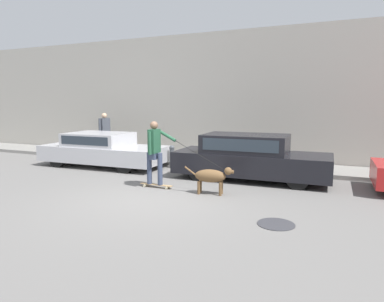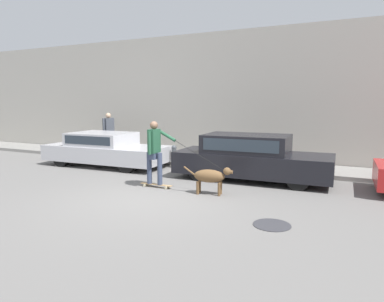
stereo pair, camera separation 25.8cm
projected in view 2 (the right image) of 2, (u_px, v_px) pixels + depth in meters
name	position (u px, v px, depth m)	size (l,w,h in m)	color
ground_plane	(151.00, 198.00, 8.12)	(36.00, 36.00, 0.00)	slate
back_wall	(232.00, 97.00, 13.02)	(32.00, 0.30, 4.89)	#ADA89E
sidewalk_curb	(222.00, 163.00, 12.39)	(30.00, 1.81, 0.13)	gray
parked_car_0	(105.00, 150.00, 12.22)	(4.49, 1.93, 1.19)	black
parked_car_1	(251.00, 158.00, 9.95)	(4.50, 1.79, 1.33)	black
dog	(210.00, 176.00, 8.38)	(1.24, 0.43, 0.70)	brown
skateboarder	(155.00, 150.00, 9.00)	(2.44, 0.54, 1.76)	beige
pedestrian_with_bag	(108.00, 131.00, 14.08)	(0.27, 0.73, 1.70)	brown
manhole_cover	(272.00, 225.00, 6.31)	(0.69, 0.69, 0.01)	#38383D
fire_hydrant	(174.00, 156.00, 11.87)	(0.18, 0.18, 0.79)	#4C5156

